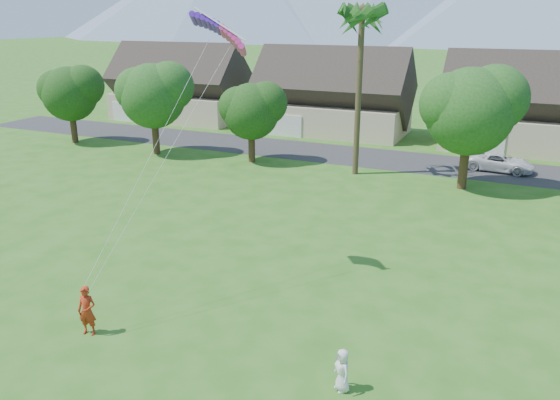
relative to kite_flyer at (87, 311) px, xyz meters
The scene contains 8 objects.
street 31.81m from the kite_flyer, 81.55° to the left, with size 90.00×7.00×0.01m, color #2D2D30.
kite_flyer is the anchor object (origin of this frame).
watcher 9.93m from the kite_flyer, ahead, with size 0.73×0.48×1.50m, color silver.
parked_car 33.97m from the kite_flyer, 67.83° to the left, with size 2.34×5.08×1.41m, color silver.
houses_row 40.85m from the kite_flyer, 82.72° to the left, with size 72.75×8.19×8.86m.
tree_row 25.91m from the kite_flyer, 82.08° to the left, with size 62.27×6.67×8.45m.
fan_palm 28.24m from the kite_flyer, 84.12° to the left, with size 3.00×3.00×13.80m.
parafoil_kite 12.58m from the kite_flyer, 74.19° to the left, with size 2.81×1.20×0.50m.
Camera 1 is at (9.57, -11.05, 11.60)m, focal length 35.00 mm.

